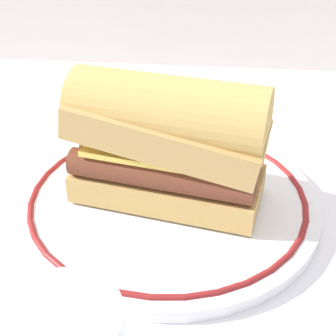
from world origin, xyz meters
TOP-DOWN VIEW (x-y plane):
  - ground_plane at (0.00, 0.00)m, footprint 1.50×1.50m
  - plate at (-0.02, 0.01)m, footprint 0.29×0.29m
  - sausage_sandwich at (-0.02, 0.01)m, footprint 0.19×0.11m

SIDE VIEW (x-z plane):
  - ground_plane at x=0.00m, z-range 0.00..0.00m
  - plate at x=-0.02m, z-range 0.00..0.02m
  - sausage_sandwich at x=-0.02m, z-range 0.02..0.14m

